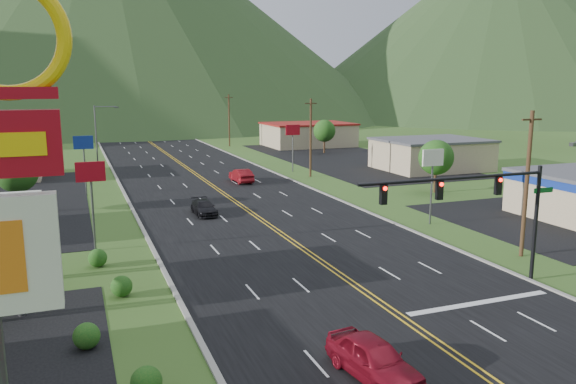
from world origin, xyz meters
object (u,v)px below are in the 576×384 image
object	(u,v)px
car_red_near	(374,359)
car_red_far	(241,176)
streetlight_west	(98,133)
car_dark_mid	(204,208)
traffic_signal	(483,198)

from	to	relation	value
car_red_near	car_red_far	xyz separation A→B (m)	(8.18, 46.81, -0.01)
streetlight_west	car_red_far	world-z (taller)	streetlight_west
streetlight_west	car_red_far	xyz separation A→B (m)	(15.54, -16.07, -4.37)
car_dark_mid	streetlight_west	bearing A→B (deg)	102.78
traffic_signal	car_red_far	world-z (taller)	traffic_signal
streetlight_west	car_red_near	xyz separation A→B (m)	(7.36, -62.89, -4.36)
traffic_signal	car_dark_mid	distance (m)	26.97
traffic_signal	car_dark_mid	world-z (taller)	traffic_signal
car_dark_mid	car_red_far	distance (m)	17.61
car_red_near	car_red_far	size ratio (longest dim) A/B	0.98
car_dark_mid	traffic_signal	bearing A→B (deg)	-66.60
traffic_signal	car_dark_mid	size ratio (longest dim) A/B	2.96
streetlight_west	car_red_near	world-z (taller)	streetlight_west
streetlight_west	traffic_signal	bearing A→B (deg)	-72.03
streetlight_west	car_dark_mid	xyz separation A→B (m)	(7.44, -31.71, -4.54)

